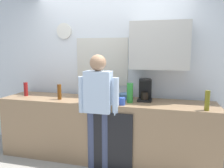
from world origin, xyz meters
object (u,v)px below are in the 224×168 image
(cup_yellow_cup, at_px, (92,95))
(dish_soap, at_px, (105,92))
(bottle_red_vinegar, at_px, (26,89))
(person_at_sink, at_px, (98,103))
(bottle_clear_soda, at_px, (130,93))
(bottle_olive_oil, at_px, (207,101))
(bottle_amber_beer, at_px, (59,92))
(mixing_bowl, at_px, (126,96))
(cup_blue_mug, at_px, (122,101))
(potted_plant, at_px, (104,92))
(coffee_maker, at_px, (145,91))

(cup_yellow_cup, relative_size, dish_soap, 0.47)
(cup_yellow_cup, bearing_deg, bottle_red_vinegar, -173.23)
(bottle_red_vinegar, relative_size, person_at_sink, 0.14)
(bottle_clear_soda, bearing_deg, cup_yellow_cup, 165.38)
(bottle_olive_oil, relative_size, bottle_amber_beer, 1.09)
(bottle_red_vinegar, relative_size, cup_yellow_cup, 2.59)
(bottle_red_vinegar, height_order, person_at_sink, person_at_sink)
(bottle_clear_soda, xyz_separation_m, mixing_bowl, (-0.10, 0.23, -0.10))
(cup_blue_mug, bearing_deg, potted_plant, 148.40)
(person_at_sink, bearing_deg, cup_yellow_cup, 121.24)
(potted_plant, bearing_deg, mixing_bowl, 35.58)
(mixing_bowl, bearing_deg, coffee_maker, -10.06)
(bottle_red_vinegar, xyz_separation_m, mixing_bowl, (1.61, 0.19, -0.07))
(cup_blue_mug, xyz_separation_m, potted_plant, (-0.31, 0.19, 0.08))
(bottle_red_vinegar, distance_m, dish_soap, 1.29)
(bottle_olive_oil, xyz_separation_m, cup_yellow_cup, (-1.61, 0.33, -0.08))
(bottle_clear_soda, xyz_separation_m, potted_plant, (-0.39, 0.02, -0.01))
(cup_blue_mug, xyz_separation_m, person_at_sink, (-0.32, -0.07, -0.02))
(bottle_amber_beer, distance_m, dish_soap, 0.70)
(bottle_clear_soda, height_order, mixing_bowl, bottle_clear_soda)
(bottle_red_vinegar, bearing_deg, coffee_maker, 4.22)
(bottle_red_vinegar, bearing_deg, bottle_amber_beer, -8.88)
(bottle_red_vinegar, distance_m, mixing_bowl, 1.63)
(coffee_maker, xyz_separation_m, bottle_amber_beer, (-1.26, -0.24, -0.03))
(coffee_maker, xyz_separation_m, bottle_red_vinegar, (-1.91, -0.14, -0.04))
(bottle_red_vinegar, xyz_separation_m, cup_blue_mug, (1.64, -0.20, -0.06))
(bottle_red_vinegar, bearing_deg, cup_yellow_cup, 6.77)
(dish_soap, bearing_deg, cup_blue_mug, -49.52)
(coffee_maker, height_order, cup_yellow_cup, coffee_maker)
(bottle_red_vinegar, height_order, bottle_amber_beer, bottle_amber_beer)
(coffee_maker, xyz_separation_m, bottle_clear_soda, (-0.19, -0.17, -0.01))
(dish_soap, bearing_deg, bottle_red_vinegar, -169.64)
(bottle_olive_oil, bearing_deg, coffee_maker, 156.59)
(potted_plant, bearing_deg, cup_blue_mug, -31.60)
(mixing_bowl, bearing_deg, bottle_amber_beer, -162.90)
(bottle_olive_oil, xyz_separation_m, dish_soap, (-1.44, 0.44, -0.05))
(coffee_maker, height_order, bottle_amber_beer, coffee_maker)
(bottle_olive_oil, distance_m, potted_plant, 1.39)
(coffee_maker, bearing_deg, cup_blue_mug, -128.32)
(cup_yellow_cup, bearing_deg, bottle_olive_oil, -11.68)
(dish_soap, bearing_deg, coffee_maker, -8.12)
(cup_yellow_cup, height_order, dish_soap, dish_soap)
(bottle_red_vinegar, height_order, cup_yellow_cup, bottle_red_vinegar)
(bottle_red_vinegar, xyz_separation_m, person_at_sink, (1.33, -0.27, -0.08))
(cup_blue_mug, bearing_deg, cup_yellow_cup, 148.91)
(mixing_bowl, bearing_deg, person_at_sink, -121.69)
(coffee_maker, bearing_deg, bottle_olive_oil, -23.41)
(bottle_clear_soda, xyz_separation_m, dish_soap, (-0.44, 0.27, -0.06))
(bottle_clear_soda, distance_m, potted_plant, 0.39)
(bottle_clear_soda, xyz_separation_m, bottle_amber_beer, (-1.06, -0.07, -0.03))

